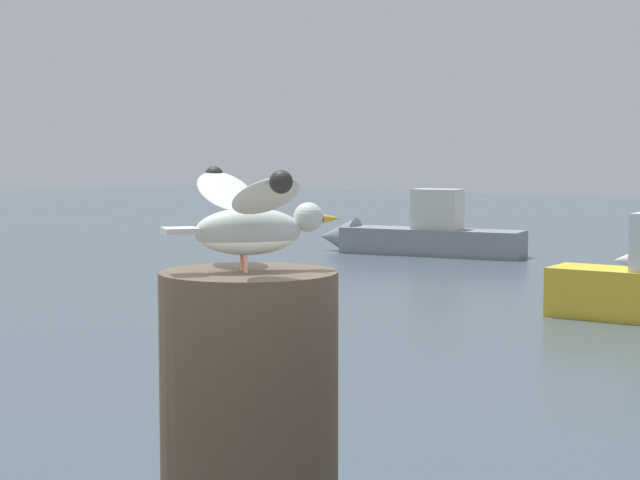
# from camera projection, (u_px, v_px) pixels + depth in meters

# --- Properties ---
(seagull) EXTENTS (0.56, 0.44, 0.22)m
(seagull) POSITION_uv_depth(u_px,v_px,m) (250.00, 216.00, 2.19)
(seagull) COLOR #C67460
(seagull) RESTS_ON mooring_post
(boat_grey) EXTENTS (5.80, 2.21, 1.90)m
(boat_grey) POSITION_uv_depth(u_px,v_px,m) (414.00, 235.00, 27.64)
(boat_grey) COLOR gray
(boat_grey) RESTS_ON ground_plane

